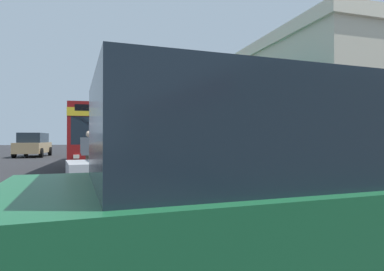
% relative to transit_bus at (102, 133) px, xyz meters
% --- Properties ---
extents(ground, '(120.00, 120.00, 0.00)m').
position_rel_transit_bus_xyz_m(ground, '(-3.05, 6.73, -1.85)').
color(ground, '#262628').
extents(curb_strip, '(27.03, 0.50, 0.12)m').
position_rel_transit_bus_xyz_m(curb_strip, '(-1.21, 3.71, -1.79)').
color(curb_strip, '#9E998E').
rests_on(curb_strip, ground).
extents(plaza_building, '(22.83, 14.16, 6.78)m').
position_rel_transit_bus_xyz_m(plaza_building, '(-1.21, 13.33, 1.54)').
color(plaza_building, beige).
rests_on(plaza_building, ground).
extents(transit_bus, '(11.33, 3.23, 3.34)m').
position_rel_transit_bus_xyz_m(transit_bus, '(0.00, 0.00, 0.00)').
color(transit_bus, maroon).
rests_on(transit_bus, ground).
extents(parked_suv_green, '(2.86, 4.88, 1.97)m').
position_rel_transit_bus_xyz_m(parked_suv_green, '(17.44, 1.14, -0.84)').
color(parked_suv_green, '#195933').
rests_on(parked_suv_green, ground).
extents(parked_suv_tan, '(4.94, 2.46, 1.97)m').
position_rel_transit_bus_xyz_m(parked_suv_tan, '(-9.59, -5.26, -0.84)').
color(parked_suv_tan, '#9E845B').
rests_on(parked_suv_tan, ground).
extents(parked_sedan_silver, '(2.76, 4.57, 1.47)m').
position_rel_transit_bus_xyz_m(parked_sedan_silver, '(11.27, 0.98, -1.10)').
color(parked_sedan_silver, '#B2B5BA').
rests_on(parked_sedan_silver, ground).
extents(pedestrian, '(0.43, 0.64, 1.79)m').
position_rel_transit_bus_xyz_m(pedestrian, '(7.39, -0.68, -0.83)').
color(pedestrian, '#726651').
rests_on(pedestrian, ground).
extents(potted_palm, '(1.88, 1.80, 3.21)m').
position_rel_transit_bus_xyz_m(potted_palm, '(-4.44, 5.30, -1.06)').
color(potted_palm, gray).
rests_on(potted_palm, ground).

